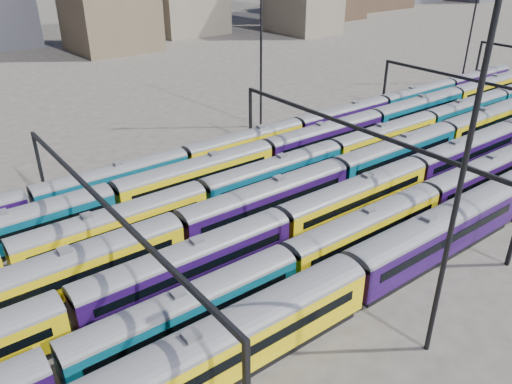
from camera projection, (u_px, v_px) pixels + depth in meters
ground at (286, 212)px, 55.20m from camera, size 500.00×500.00×0.00m
rake_0 at (437, 230)px, 46.20m from camera, size 159.82×3.34×5.63m
rake_1 at (428, 197)px, 53.05m from camera, size 117.44×2.87×4.82m
rake_2 at (356, 194)px, 53.38m from camera, size 143.82×3.00×5.06m
rake_3 at (179, 229)px, 46.81m from camera, size 126.63×3.09×5.20m
rake_4 at (274, 171)px, 58.81m from camera, size 138.71×2.90×4.87m
rake_5 at (197, 172)px, 58.26m from camera, size 144.55×3.02×5.08m
rake_6 at (245, 142)px, 67.65m from camera, size 131.31×2.75×4.61m
gantry_1 at (104, 212)px, 41.35m from camera, size 0.35×40.35×8.03m
gantry_2 at (354, 135)px, 57.49m from camera, size 0.35×40.35×8.03m
gantry_3 at (494, 92)px, 73.64m from camera, size 0.35×40.35×8.03m
mast_2 at (462, 178)px, 30.55m from camera, size 1.40×0.50×25.60m
mast_3 at (261, 37)px, 73.94m from camera, size 1.40×0.50×25.60m
mast_5 at (474, 13)px, 98.01m from camera, size 1.40×0.50×25.60m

